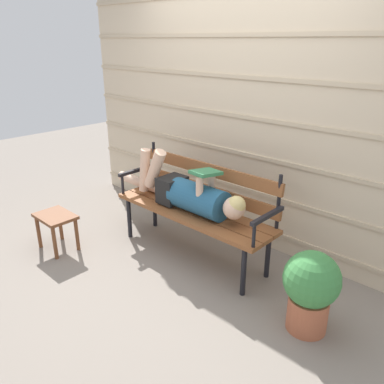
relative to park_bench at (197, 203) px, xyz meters
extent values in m
plane|color=gray|center=(0.00, -0.22, -0.52)|extent=(12.00, 12.00, 0.00)
cube|color=beige|center=(0.00, 0.59, 0.74)|extent=(4.33, 0.06, 2.50)
cube|color=#C1AD8E|center=(0.00, 0.56, -0.34)|extent=(4.33, 0.02, 0.04)
cube|color=#C1AD8E|center=(0.00, 0.56, 0.02)|extent=(4.33, 0.02, 0.04)
cube|color=#C1AD8E|center=(0.00, 0.56, 0.38)|extent=(4.33, 0.02, 0.04)
cube|color=#C1AD8E|center=(0.00, 0.56, 0.74)|extent=(4.33, 0.02, 0.04)
cube|color=#C1AD8E|center=(0.00, 0.56, 1.09)|extent=(4.33, 0.02, 0.04)
cube|color=#C1AD8E|center=(0.00, 0.56, 1.45)|extent=(4.33, 0.02, 0.04)
cube|color=brown|center=(0.00, -0.22, -0.07)|extent=(1.65, 0.14, 0.04)
cube|color=brown|center=(0.00, -0.07, -0.07)|extent=(1.65, 0.14, 0.04)
cube|color=brown|center=(0.00, 0.08, -0.07)|extent=(1.65, 0.14, 0.04)
cube|color=brown|center=(0.00, 0.15, 0.08)|extent=(1.58, 0.05, 0.11)
cube|color=brown|center=(0.00, 0.15, 0.29)|extent=(1.58, 0.05, 0.11)
cylinder|color=black|center=(-0.76, 0.15, 0.19)|extent=(0.03, 0.03, 0.47)
cylinder|color=black|center=(0.76, 0.15, 0.19)|extent=(0.03, 0.03, 0.47)
cylinder|color=black|center=(-0.72, -0.24, -0.30)|extent=(0.04, 0.04, 0.43)
cylinder|color=black|center=(0.72, -0.24, -0.30)|extent=(0.04, 0.04, 0.43)
cylinder|color=black|center=(-0.72, 0.11, -0.30)|extent=(0.04, 0.04, 0.43)
cylinder|color=black|center=(0.72, 0.11, -0.30)|extent=(0.04, 0.04, 0.43)
cube|color=black|center=(-0.80, -0.07, 0.15)|extent=(0.04, 0.42, 0.03)
cylinder|color=black|center=(-0.80, -0.24, 0.05)|extent=(0.03, 0.03, 0.20)
cube|color=black|center=(0.80, -0.07, 0.15)|extent=(0.04, 0.42, 0.03)
cylinder|color=black|center=(0.80, -0.24, 0.05)|extent=(0.03, 0.03, 0.20)
cylinder|color=#23567A|center=(0.08, -0.07, 0.09)|extent=(0.56, 0.27, 0.27)
cube|color=black|center=(-0.26, -0.07, 0.09)|extent=(0.20, 0.26, 0.25)
sphere|color=beige|center=(0.48, -0.07, 0.12)|extent=(0.19, 0.19, 0.19)
sphere|color=#E0C67A|center=(0.50, -0.07, 0.15)|extent=(0.16, 0.16, 0.16)
cylinder|color=beige|center=(-0.43, -0.13, 0.27)|extent=(0.27, 0.11, 0.41)
cylinder|color=beige|center=(-0.58, -0.13, 0.22)|extent=(0.15, 0.09, 0.44)
cylinder|color=beige|center=(-0.73, -0.01, 0.01)|extent=(0.79, 0.10, 0.10)
cylinder|color=beige|center=(0.16, -0.15, 0.21)|extent=(0.06, 0.06, 0.25)
cylinder|color=beige|center=(0.16, 0.01, 0.21)|extent=(0.06, 0.06, 0.25)
cube|color=#337A4C|center=(0.16, -0.07, 0.35)|extent=(0.20, 0.27, 0.06)
cube|color=brown|center=(-1.04, -0.88, -0.17)|extent=(0.39, 0.29, 0.03)
cylinder|color=brown|center=(-1.20, -1.00, -0.35)|extent=(0.04, 0.04, 0.33)
cylinder|color=brown|center=(-0.88, -1.00, -0.35)|extent=(0.04, 0.04, 0.33)
cylinder|color=brown|center=(-1.20, -0.76, -0.35)|extent=(0.04, 0.04, 0.33)
cylinder|color=brown|center=(-0.88, -0.76, -0.35)|extent=(0.04, 0.04, 0.33)
cylinder|color=#AD5B3D|center=(1.29, -0.25, -0.39)|extent=(0.28, 0.28, 0.26)
sphere|color=#3D8442|center=(1.29, -0.25, -0.10)|extent=(0.39, 0.39, 0.39)
camera|label=1|loc=(2.22, -2.43, 1.41)|focal=36.15mm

